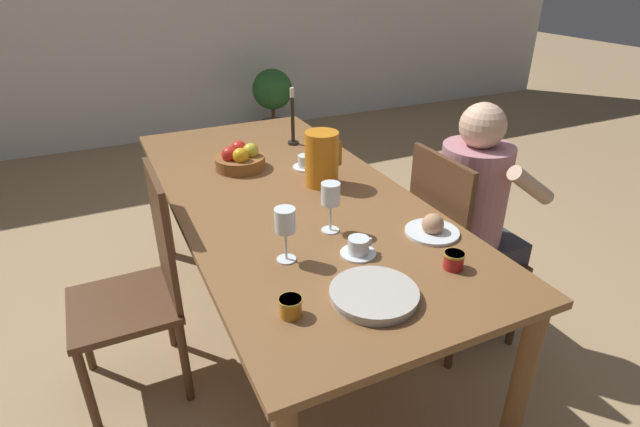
{
  "coord_description": "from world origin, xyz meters",
  "views": [
    {
      "loc": [
        -0.72,
        -1.84,
        1.69
      ],
      "look_at": [
        0.0,
        -0.32,
        0.83
      ],
      "focal_mm": 28.0,
      "sensor_mm": 36.0,
      "label": 1
    }
  ],
  "objects_px": {
    "red_pitcher": "(322,159)",
    "jam_jar_amber": "(454,260)",
    "teacup_across": "(306,162)",
    "bread_plate": "(432,228)",
    "wine_glass_water": "(331,196)",
    "chair_person_side": "(453,249)",
    "wine_glass_juice": "(285,223)",
    "teacup_near_person": "(358,247)",
    "fruit_bowl": "(240,159)",
    "chair_opposite": "(141,285)",
    "person_seated": "(476,209)",
    "potted_plant": "(273,98)",
    "jam_jar_red": "(291,306)",
    "candlestick_tall": "(293,123)",
    "serving_tray": "(374,294)"
  },
  "relations": [
    {
      "from": "wine_glass_water",
      "to": "fruit_bowl",
      "type": "relative_size",
      "value": 0.81
    },
    {
      "from": "teacup_near_person",
      "to": "jam_jar_red",
      "type": "height_order",
      "value": "teacup_near_person"
    },
    {
      "from": "teacup_near_person",
      "to": "jam_jar_amber",
      "type": "distance_m",
      "value": 0.32
    },
    {
      "from": "wine_glass_juice",
      "to": "candlestick_tall",
      "type": "bearing_deg",
      "value": 66.34
    },
    {
      "from": "chair_person_side",
      "to": "jam_jar_red",
      "type": "height_order",
      "value": "chair_person_side"
    },
    {
      "from": "person_seated",
      "to": "jam_jar_red",
      "type": "distance_m",
      "value": 1.15
    },
    {
      "from": "wine_glass_water",
      "to": "jam_jar_red",
      "type": "bearing_deg",
      "value": -129.14
    },
    {
      "from": "jam_jar_amber",
      "to": "jam_jar_red",
      "type": "distance_m",
      "value": 0.58
    },
    {
      "from": "wine_glass_water",
      "to": "serving_tray",
      "type": "bearing_deg",
      "value": -98.86
    },
    {
      "from": "red_pitcher",
      "to": "teacup_near_person",
      "type": "xyz_separation_m",
      "value": [
        -0.14,
        -0.59,
        -0.1
      ]
    },
    {
      "from": "bread_plate",
      "to": "jam_jar_amber",
      "type": "bearing_deg",
      "value": -109.62
    },
    {
      "from": "chair_opposite",
      "to": "person_seated",
      "type": "xyz_separation_m",
      "value": [
        1.42,
        -0.33,
        0.19
      ]
    },
    {
      "from": "teacup_across",
      "to": "bread_plate",
      "type": "distance_m",
      "value": 0.81
    },
    {
      "from": "teacup_near_person",
      "to": "teacup_across",
      "type": "xyz_separation_m",
      "value": [
        0.16,
        0.81,
        0.0
      ]
    },
    {
      "from": "chair_opposite",
      "to": "fruit_bowl",
      "type": "bearing_deg",
      "value": -55.86
    },
    {
      "from": "wine_glass_juice",
      "to": "teacup_across",
      "type": "height_order",
      "value": "wine_glass_juice"
    },
    {
      "from": "chair_opposite",
      "to": "potted_plant",
      "type": "relative_size",
      "value": 1.37
    },
    {
      "from": "wine_glass_water",
      "to": "bread_plate",
      "type": "xyz_separation_m",
      "value": [
        0.33,
        -0.18,
        -0.12
      ]
    },
    {
      "from": "wine_glass_water",
      "to": "potted_plant",
      "type": "bearing_deg",
      "value": 73.43
    },
    {
      "from": "bread_plate",
      "to": "fruit_bowl",
      "type": "height_order",
      "value": "fruit_bowl"
    },
    {
      "from": "red_pitcher",
      "to": "bread_plate",
      "type": "bearing_deg",
      "value": -73.22
    },
    {
      "from": "chair_opposite",
      "to": "bread_plate",
      "type": "xyz_separation_m",
      "value": [
        1.01,
        -0.54,
        0.3
      ]
    },
    {
      "from": "jam_jar_amber",
      "to": "person_seated",
      "type": "bearing_deg",
      "value": 41.49
    },
    {
      "from": "fruit_bowl",
      "to": "potted_plant",
      "type": "height_order",
      "value": "fruit_bowl"
    },
    {
      "from": "chair_person_side",
      "to": "red_pitcher",
      "type": "height_order",
      "value": "red_pitcher"
    },
    {
      "from": "wine_glass_juice",
      "to": "teacup_near_person",
      "type": "bearing_deg",
      "value": -16.81
    },
    {
      "from": "red_pitcher",
      "to": "jam_jar_amber",
      "type": "bearing_deg",
      "value": -83.05
    },
    {
      "from": "bread_plate",
      "to": "fruit_bowl",
      "type": "bearing_deg",
      "value": 116.08
    },
    {
      "from": "person_seated",
      "to": "red_pitcher",
      "type": "xyz_separation_m",
      "value": [
        -0.59,
        0.37,
        0.21
      ]
    },
    {
      "from": "wine_glass_water",
      "to": "candlestick_tall",
      "type": "bearing_deg",
      "value": 75.48
    },
    {
      "from": "wine_glass_water",
      "to": "chair_person_side",
      "type": "bearing_deg",
      "value": 3.34
    },
    {
      "from": "teacup_near_person",
      "to": "serving_tray",
      "type": "height_order",
      "value": "teacup_near_person"
    },
    {
      "from": "teacup_across",
      "to": "candlestick_tall",
      "type": "height_order",
      "value": "candlestick_tall"
    },
    {
      "from": "chair_opposite",
      "to": "jam_jar_amber",
      "type": "bearing_deg",
      "value": -129.02
    },
    {
      "from": "bread_plate",
      "to": "jam_jar_red",
      "type": "height_order",
      "value": "bread_plate"
    },
    {
      "from": "chair_person_side",
      "to": "serving_tray",
      "type": "height_order",
      "value": "chair_person_side"
    },
    {
      "from": "red_pitcher",
      "to": "potted_plant",
      "type": "relative_size",
      "value": 0.34
    },
    {
      "from": "teacup_across",
      "to": "potted_plant",
      "type": "height_order",
      "value": "teacup_across"
    },
    {
      "from": "bread_plate",
      "to": "potted_plant",
      "type": "distance_m",
      "value": 3.52
    },
    {
      "from": "teacup_across",
      "to": "bread_plate",
      "type": "xyz_separation_m",
      "value": [
        0.16,
        -0.8,
        -0.0
      ]
    },
    {
      "from": "teacup_near_person",
      "to": "potted_plant",
      "type": "bearing_deg",
      "value": 74.51
    },
    {
      "from": "wine_glass_water",
      "to": "potted_plant",
      "type": "relative_size",
      "value": 0.27
    },
    {
      "from": "teacup_near_person",
      "to": "chair_person_side",
      "type": "bearing_deg",
      "value": 19.74
    },
    {
      "from": "chair_person_side",
      "to": "teacup_near_person",
      "type": "distance_m",
      "value": 0.74
    },
    {
      "from": "teacup_across",
      "to": "fruit_bowl",
      "type": "xyz_separation_m",
      "value": [
        -0.29,
        0.12,
        0.02
      ]
    },
    {
      "from": "bread_plate",
      "to": "jam_jar_red",
      "type": "distance_m",
      "value": 0.69
    },
    {
      "from": "wine_glass_juice",
      "to": "bread_plate",
      "type": "height_order",
      "value": "wine_glass_juice"
    },
    {
      "from": "wine_glass_juice",
      "to": "jam_jar_red",
      "type": "height_order",
      "value": "wine_glass_juice"
    },
    {
      "from": "person_seated",
      "to": "potted_plant",
      "type": "xyz_separation_m",
      "value": [
        0.23,
        3.23,
        -0.27
      ]
    },
    {
      "from": "wine_glass_water",
      "to": "jam_jar_amber",
      "type": "relative_size",
      "value": 2.82
    }
  ]
}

